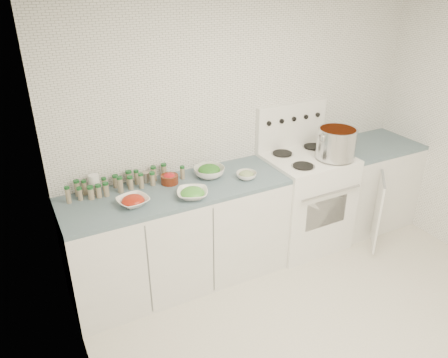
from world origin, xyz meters
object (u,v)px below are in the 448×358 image
at_px(stove, 304,198).
at_px(bowl_snowpea, 192,193).
at_px(stock_pot, 336,142).
at_px(bowl_tomato, 133,201).

distance_m(stove, bowl_snowpea, 1.33).
bearing_deg(bowl_snowpea, stove, 8.20).
height_order(stove, stock_pot, stove).
distance_m(stock_pot, bowl_snowpea, 1.44).
relative_size(stock_pot, bowl_snowpea, 1.19).
distance_m(stove, bowl_tomato, 1.75).
distance_m(bowl_tomato, bowl_snowpea, 0.45).
relative_size(stove, bowl_snowpea, 4.33).
relative_size(stove, bowl_tomato, 5.00).
xyz_separation_m(stove, bowl_snowpea, (-1.24, -0.18, 0.44)).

